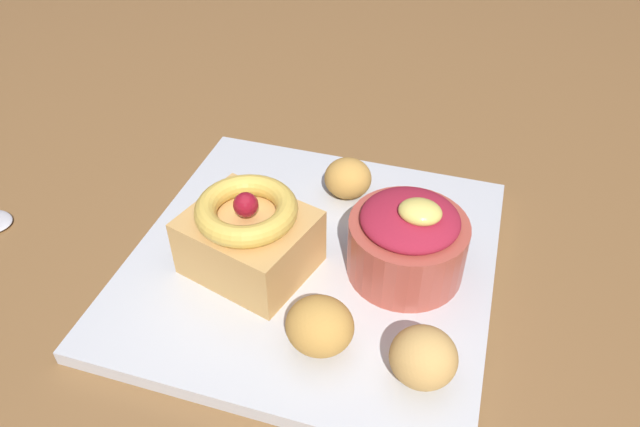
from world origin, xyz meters
name	(u,v)px	position (x,y,z in m)	size (l,w,h in m)	color
dining_table	(306,219)	(0.00, 0.00, 0.64)	(1.25, 1.15, 0.73)	brown
front_plate	(313,262)	(0.06, -0.15, 0.74)	(0.28, 0.28, 0.01)	silver
cake_slice	(249,235)	(0.01, -0.17, 0.77)	(0.11, 0.10, 0.07)	tan
berry_ramekin	(408,240)	(0.13, -0.14, 0.77)	(0.09, 0.09, 0.07)	#B24C3D
fritter_front	(320,326)	(0.09, -0.23, 0.76)	(0.05, 0.04, 0.04)	gold
fritter_middle	(348,178)	(0.06, -0.07, 0.76)	(0.04, 0.04, 0.03)	gold
fritter_back	(423,357)	(0.15, -0.24, 0.76)	(0.04, 0.04, 0.04)	tan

